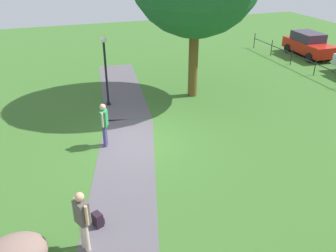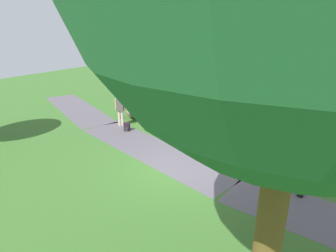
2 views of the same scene
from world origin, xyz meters
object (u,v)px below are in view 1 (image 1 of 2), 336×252
Objects in this scene: woman_with_handbag at (82,217)px; man_near_boulder at (104,122)px; spare_backpack_on_lawn at (98,220)px; lamp_post at (105,63)px; parked_coupe_black at (309,44)px.

woman_with_handbag is 5.08m from man_near_boulder.
spare_backpack_on_lawn is (-0.71, 0.41, -0.78)m from woman_with_handbag.
lamp_post is 8.01× the size of spare_backpack_on_lawn.
lamp_post reaches higher than parked_coupe_black.
man_near_boulder is at bearing 167.57° from spare_backpack_on_lawn.
spare_backpack_on_lawn is at bearing -12.00° from lamp_post.
woman_with_handbag is 20.71m from parked_coupe_black.
lamp_post is 0.81× the size of parked_coupe_black.
lamp_post reaches higher than man_near_boulder.
man_near_boulder is 0.42× the size of parked_coupe_black.
lamp_post is at bearing 168.00° from spare_backpack_on_lawn.
woman_with_handbag is 0.42× the size of parked_coupe_black.
lamp_post is 8.40m from spare_backpack_on_lawn.
woman_with_handbag is 1.00× the size of man_near_boulder.
man_near_boulder is at bearing 164.81° from woman_with_handbag.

